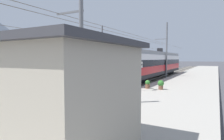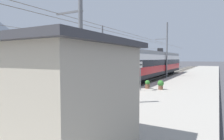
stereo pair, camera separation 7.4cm
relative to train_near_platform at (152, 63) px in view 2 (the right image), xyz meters
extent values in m
plane|color=#424247|center=(-11.06, -0.99, -2.22)|extent=(400.00, 400.00, 0.00)
cube|color=#A39E93|center=(-11.06, -5.20, -2.07)|extent=(120.00, 6.29, 0.31)
cube|color=#6B6359|center=(-11.06, 0.00, -2.16)|extent=(120.00, 3.00, 0.12)
cube|color=gray|center=(-11.06, -0.72, -2.02)|extent=(120.00, 0.07, 0.16)
cube|color=gray|center=(-11.06, 0.72, -2.02)|extent=(120.00, 0.07, 0.16)
cube|color=#6B6359|center=(-11.06, 5.53, -2.16)|extent=(120.00, 3.00, 0.12)
cube|color=gray|center=(-11.06, 4.81, -2.02)|extent=(120.00, 0.07, 0.16)
cube|color=gray|center=(-11.06, 6.24, -2.02)|extent=(120.00, 0.07, 0.16)
cube|color=#2D2D30|center=(0.59, 0.00, -1.30)|extent=(24.45, 2.97, 0.45)
cube|color=red|center=(0.59, 0.00, -0.65)|extent=(24.45, 2.97, 0.85)
cube|color=black|center=(0.59, 0.00, 0.15)|extent=(24.45, 3.01, 0.75)
cube|color=white|center=(0.59, 0.00, 0.85)|extent=(24.45, 2.97, 0.65)
cube|color=gray|center=(0.59, 0.00, 1.40)|extent=(24.15, 2.77, 0.45)
cube|color=black|center=(-6.99, 0.00, -1.73)|extent=(2.80, 2.38, 0.42)
cube|color=black|center=(8.17, 0.00, -1.73)|extent=(2.80, 2.38, 0.42)
ellipsoid|color=red|center=(-12.18, 0.00, 0.05)|extent=(1.80, 2.73, 2.25)
cube|color=black|center=(-12.68, 0.00, 0.48)|extent=(0.16, 1.78, 1.19)
cube|color=black|center=(4.26, 0.00, 1.98)|extent=(0.90, 0.70, 0.70)
cube|color=#2D2D30|center=(17.98, 5.53, -1.30)|extent=(26.95, 2.86, 0.45)
cube|color=#1E6638|center=(17.98, 5.53, -0.65)|extent=(26.95, 2.86, 0.85)
cube|color=black|center=(17.98, 5.53, 0.15)|extent=(26.95, 2.90, 0.75)
cube|color=beige|center=(17.98, 5.53, 0.85)|extent=(26.95, 2.86, 0.65)
cube|color=gray|center=(17.98, 5.53, 1.40)|extent=(26.65, 2.66, 0.45)
cube|color=black|center=(9.63, 5.53, -1.73)|extent=(2.80, 2.29, 0.42)
cube|color=black|center=(26.33, 5.53, -1.73)|extent=(2.80, 2.29, 0.42)
ellipsoid|color=#1E6638|center=(3.96, 5.53, 0.05)|extent=(1.80, 2.63, 2.25)
cube|color=black|center=(3.46, 5.53, 0.48)|extent=(0.16, 1.72, 1.19)
cube|color=black|center=(22.02, 5.53, 1.98)|extent=(0.90, 0.70, 0.70)
cylinder|color=slate|center=(-18.19, -1.60, 1.66)|extent=(0.24, 0.24, 7.76)
cube|color=slate|center=(-18.19, -0.80, 3.26)|extent=(0.10, 1.90, 0.10)
cylinder|color=#473823|center=(-18.19, 0.00, 3.01)|extent=(48.30, 0.02, 0.02)
cylinder|color=slate|center=(1.83, -1.60, 1.82)|extent=(0.24, 0.24, 8.09)
cube|color=slate|center=(1.83, -0.80, 3.53)|extent=(0.10, 1.90, 0.10)
cylinder|color=#473823|center=(1.83, 0.00, 3.28)|extent=(48.30, 0.02, 0.02)
cylinder|color=slate|center=(-1.09, 7.54, 1.75)|extent=(0.24, 0.24, 7.94)
cube|color=slate|center=(-1.09, 6.53, 3.32)|extent=(0.10, 2.31, 0.10)
cylinder|color=#473823|center=(-1.09, 5.53, 3.07)|extent=(48.30, 0.02, 0.02)
cylinder|color=#59595B|center=(-11.89, -2.72, -0.75)|extent=(0.08, 0.08, 2.33)
cube|color=silver|center=(-11.89, -2.72, 0.17)|extent=(0.70, 0.06, 0.50)
cube|color=black|center=(-11.89, -2.76, 0.17)|extent=(0.52, 0.01, 0.10)
cylinder|color=#383842|center=(-18.13, -3.09, -1.50)|extent=(0.14, 0.14, 0.82)
cylinder|color=#383842|center=(-17.97, -3.09, -1.50)|extent=(0.14, 0.14, 0.82)
ellipsoid|color=#514C4C|center=(-18.05, -3.09, -0.78)|extent=(0.36, 0.22, 0.62)
sphere|color=tan|center=(-18.05, -3.09, -0.33)|extent=(0.22, 0.22, 0.22)
cylinder|color=#514C4C|center=(-18.27, -3.09, -0.83)|extent=(0.09, 0.09, 0.58)
cylinder|color=#514C4C|center=(-17.83, -3.09, -0.83)|extent=(0.09, 0.09, 0.58)
cube|color=#472D1E|center=(-16.86, -3.35, -1.80)|extent=(0.32, 0.18, 0.23)
torus|color=#472D1E|center=(-16.86, -3.35, -1.63)|extent=(0.16, 0.02, 0.16)
cylinder|color=brown|center=(-10.68, -4.06, -1.73)|extent=(0.38, 0.38, 0.36)
sphere|color=#33752D|center=(-10.68, -4.06, -1.39)|extent=(0.52, 0.52, 0.52)
sphere|color=gold|center=(-10.68, -4.06, -1.27)|extent=(0.29, 0.29, 0.29)
cylinder|color=brown|center=(-10.70, -2.93, -1.72)|extent=(0.38, 0.38, 0.39)
sphere|color=#33752D|center=(-10.70, -2.93, -1.39)|extent=(0.42, 0.42, 0.42)
sphere|color=gold|center=(-10.70, -2.93, -1.30)|extent=(0.23, 0.23, 0.23)
cube|color=#B7AD99|center=(-22.70, -5.02, -0.46)|extent=(3.51, 2.11, 2.91)
cube|color=#3D3D42|center=(-22.70, -5.02, 1.08)|extent=(3.91, 2.51, 0.16)
camera|label=1|loc=(-26.76, -8.19, 0.66)|focal=31.15mm
camera|label=2|loc=(-26.73, -8.26, 0.66)|focal=31.15mm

